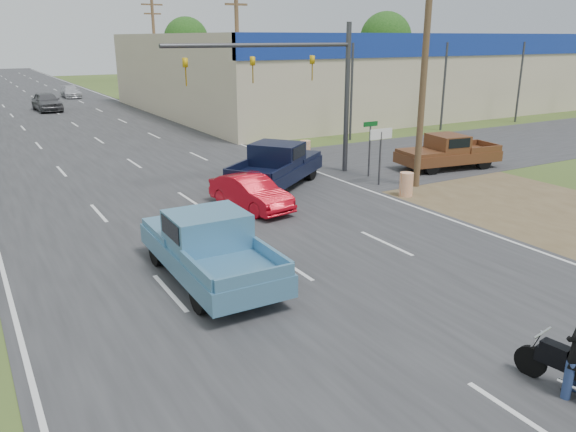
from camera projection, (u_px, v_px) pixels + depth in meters
ground at (525, 421)px, 9.68m from camera, size 200.00×200.00×0.00m
main_road at (75, 124)px, 42.52m from camera, size 15.00×180.00×0.02m
cross_road at (173, 189)px, 24.45m from camera, size 120.00×10.00×0.02m
dirt_verge at (493, 197)px, 23.20m from camera, size 8.00×18.00×0.01m
big_box_store at (400, 68)px, 56.91m from camera, size 50.00×28.10×6.60m
utility_pole_1 at (425, 63)px, 23.33m from camera, size 2.00×0.28×10.00m
utility_pole_2 at (237, 53)px, 38.10m from camera, size 2.00×0.28×10.00m
utility_pole_3 at (155, 48)px, 52.88m from camera, size 2.00×0.28×10.00m
tree_3 at (386, 38)px, 91.84m from camera, size 8.40×8.40×10.40m
tree_5 at (186, 40)px, 100.38m from camera, size 7.98×7.98×9.88m
barrel_0 at (406, 184)px, 23.24m from camera, size 0.56×0.56×1.00m
barrel_1 at (305, 150)px, 30.42m from camera, size 0.56×0.56×1.00m
lane_sign at (381, 143)px, 24.56m from camera, size 1.20×0.08×2.52m
street_name_sign at (370, 143)px, 26.17m from camera, size 0.80×0.08×2.61m
signal_mast at (299, 73)px, 24.99m from camera, size 9.12×0.40×7.00m
red_convertible at (251, 193)px, 21.43m from camera, size 1.98×4.08×1.29m
motorcycle at (576, 375)px, 10.23m from camera, size 0.70×2.02×1.02m
blue_pickup at (208, 245)px, 15.18m from camera, size 2.27×5.72×1.89m
navy_pickup at (277, 164)px, 24.69m from camera, size 6.02×5.30×1.94m
brown_pickup at (446, 152)px, 28.02m from camera, size 5.41×2.73×1.72m
distant_car_grey at (47, 102)px, 50.01m from camera, size 2.30×5.02×1.67m
distant_car_silver at (71, 92)px, 61.23m from camera, size 1.76×4.26×1.23m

